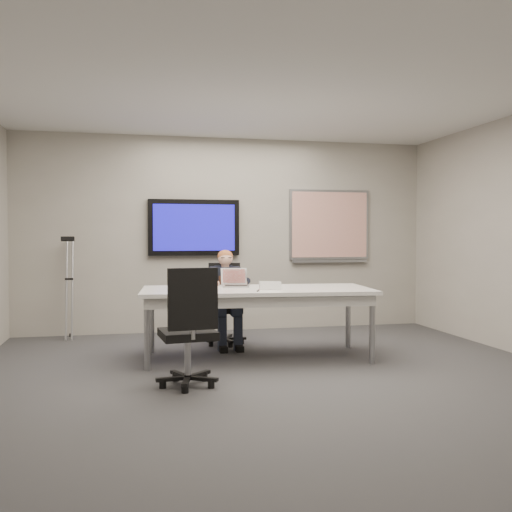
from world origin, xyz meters
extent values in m
cube|color=#38383B|center=(0.00, 0.00, 0.00)|extent=(6.00, 6.00, 0.02)
cube|color=silver|center=(0.00, 0.00, 2.80)|extent=(6.00, 6.00, 0.02)
cube|color=#9D988E|center=(0.00, 3.00, 1.40)|extent=(6.00, 0.02, 2.80)
cube|color=#9D988E|center=(0.00, -3.00, 1.40)|extent=(6.00, 0.02, 2.80)
cube|color=silver|center=(0.00, 1.03, 0.77)|extent=(2.64, 1.28, 0.04)
cube|color=silver|center=(0.00, 1.03, 0.68)|extent=(2.53, 1.17, 0.11)
cylinder|color=gray|center=(-1.23, 0.69, 0.37)|extent=(0.06, 0.06, 0.75)
cylinder|color=gray|center=(1.15, 0.48, 0.37)|extent=(0.06, 0.06, 0.75)
cylinder|color=gray|center=(-1.15, 1.58, 0.37)|extent=(0.06, 0.06, 0.75)
cylinder|color=gray|center=(1.23, 1.38, 0.37)|extent=(0.06, 0.06, 0.75)
cube|color=black|center=(-0.50, 2.95, 1.50)|extent=(1.30, 0.08, 0.80)
cube|color=#0F0B83|center=(-0.50, 2.90, 1.50)|extent=(1.16, 0.01, 0.66)
cube|color=gray|center=(1.55, 2.98, 1.55)|extent=(1.25, 0.04, 1.05)
cube|color=white|center=(1.55, 2.95, 1.55)|extent=(1.18, 0.01, 0.98)
cube|color=gray|center=(1.55, 2.94, 1.00)|extent=(1.18, 0.05, 0.04)
cylinder|color=gray|center=(-0.23, 1.92, 0.27)|extent=(0.06, 0.06, 0.35)
cube|color=black|center=(-0.23, 1.92, 0.45)|extent=(0.51, 0.51, 0.07)
cube|color=black|center=(-0.20, 2.13, 0.77)|extent=(0.41, 0.11, 0.51)
cylinder|color=gray|center=(-0.88, -0.01, 0.29)|extent=(0.06, 0.06, 0.38)
cube|color=black|center=(-0.88, -0.01, 0.48)|extent=(0.53, 0.53, 0.07)
cube|color=black|center=(-0.86, -0.24, 0.83)|extent=(0.44, 0.10, 0.54)
cube|color=black|center=(-0.23, 1.88, 0.73)|extent=(0.38, 0.23, 0.51)
cube|color=#361E16|center=(-0.23, 1.77, 0.76)|extent=(0.20, 0.03, 0.25)
sphere|color=#EBAD8F|center=(-0.23, 1.86, 1.10)|extent=(0.19, 0.19, 0.19)
ellipsoid|color=brown|center=(-0.23, 1.87, 1.12)|extent=(0.19, 0.19, 0.16)
cube|color=silver|center=(-0.20, 1.26, 0.80)|extent=(0.34, 0.27, 0.02)
cube|color=black|center=(-0.20, 1.25, 0.81)|extent=(0.28, 0.20, 0.00)
cube|color=silver|center=(-0.20, 1.39, 0.90)|extent=(0.31, 0.14, 0.20)
cube|color=#B31A13|center=(-0.20, 1.39, 0.91)|extent=(0.27, 0.11, 0.17)
cylinder|color=black|center=(-0.06, 0.72, 0.80)|extent=(0.06, 0.14, 0.01)
camera|label=1|loc=(-1.39, -5.21, 1.38)|focal=40.00mm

